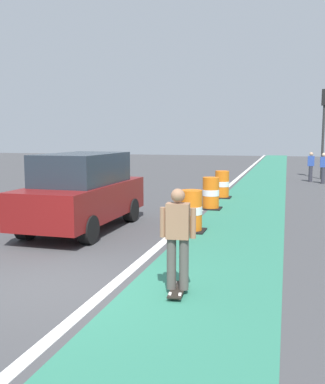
# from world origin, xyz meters

# --- Properties ---
(ground_plane) EXTENTS (100.00, 100.00, 0.00)m
(ground_plane) POSITION_xyz_m (0.00, 0.00, 0.00)
(ground_plane) COLOR #424244
(bike_lane_strip) EXTENTS (2.50, 80.00, 0.01)m
(bike_lane_strip) POSITION_xyz_m (2.40, 12.00, 0.00)
(bike_lane_strip) COLOR #2D755B
(bike_lane_strip) RESTS_ON ground
(lane_divider_stripe) EXTENTS (0.20, 80.00, 0.01)m
(lane_divider_stripe) POSITION_xyz_m (0.90, 12.00, 0.01)
(lane_divider_stripe) COLOR silver
(lane_divider_stripe) RESTS_ON ground
(skateboarder_on_lane) EXTENTS (0.57, 0.82, 1.69)m
(skateboarder_on_lane) POSITION_xyz_m (2.04, 0.18, 0.91)
(skateboarder_on_lane) COLOR black
(skateboarder_on_lane) RESTS_ON ground
(parked_suv_nearest) EXTENTS (1.96, 4.62, 2.04)m
(parked_suv_nearest) POSITION_xyz_m (-1.53, 4.25, 1.04)
(parked_suv_nearest) COLOR maroon
(parked_suv_nearest) RESTS_ON ground
(traffic_barrel_front) EXTENTS (0.73, 0.73, 1.09)m
(traffic_barrel_front) POSITION_xyz_m (1.28, 4.82, 0.53)
(traffic_barrel_front) COLOR orange
(traffic_barrel_front) RESTS_ON ground
(traffic_barrel_mid) EXTENTS (0.73, 0.73, 1.09)m
(traffic_barrel_mid) POSITION_xyz_m (1.18, 8.55, 0.53)
(traffic_barrel_mid) COLOR orange
(traffic_barrel_mid) RESTS_ON ground
(traffic_barrel_back) EXTENTS (0.73, 0.73, 1.09)m
(traffic_barrel_back) POSITION_xyz_m (1.16, 11.40, 0.53)
(traffic_barrel_back) COLOR orange
(traffic_barrel_back) RESTS_ON ground
(traffic_light_corner) EXTENTS (0.41, 0.32, 5.10)m
(traffic_light_corner) POSITION_xyz_m (5.61, 20.72, 3.50)
(traffic_light_corner) COLOR #2D2D2D
(traffic_light_corner) RESTS_ON ground
(pedestrian_crossing) EXTENTS (0.34, 0.20, 1.61)m
(pedestrian_crossing) POSITION_xyz_m (4.92, 18.98, 0.86)
(pedestrian_crossing) COLOR #33333D
(pedestrian_crossing) RESTS_ON ground
(pedestrian_waiting) EXTENTS (0.34, 0.20, 1.61)m
(pedestrian_waiting) POSITION_xyz_m (5.50, 18.13, 0.86)
(pedestrian_waiting) COLOR #33333D
(pedestrian_waiting) RESTS_ON ground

